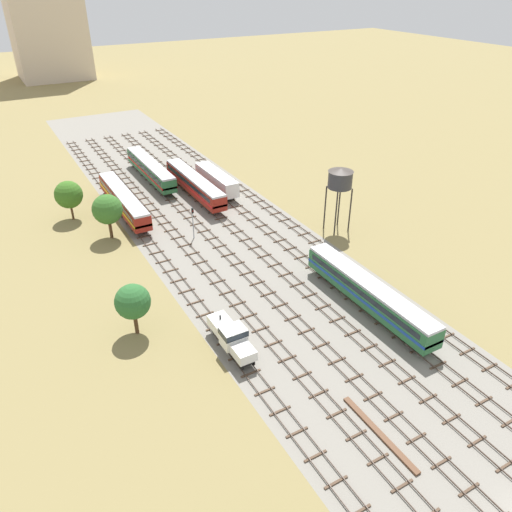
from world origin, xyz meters
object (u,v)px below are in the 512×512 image
at_px(passenger_coach_far_left_mid, 123,200).
at_px(passenger_coach_centre_midfar, 195,183).
at_px(shunter_loco_far_left_near, 232,336).
at_px(signal_post_nearest, 193,219).
at_px(water_tower, 340,179).
at_px(passenger_coach_centre_left_farther, 150,169).
at_px(freight_boxcar_centre_right_far, 216,179).
at_px(passenger_coach_centre_right_nearest, 368,292).

relative_size(passenger_coach_far_left_mid, passenger_coach_centre_midfar, 1.00).
xyz_separation_m(shunter_loco_far_left_near, signal_post_nearest, (6.96, 27.24, 1.43)).
bearing_deg(water_tower, passenger_coach_centre_left_farther, 118.22).
height_order(freight_boxcar_centre_right_far, passenger_coach_centre_left_farther, passenger_coach_centre_left_farther).
bearing_deg(passenger_coach_centre_right_nearest, passenger_coach_centre_left_farther, 99.40).
bearing_deg(water_tower, shunter_loco_far_left_near, -147.44).
bearing_deg(water_tower, passenger_coach_centre_midfar, 121.23).
distance_m(freight_boxcar_centre_right_far, signal_post_nearest, 19.65).
distance_m(passenger_coach_centre_midfar, signal_post_nearest, 17.14).
bearing_deg(passenger_coach_centre_left_farther, freight_boxcar_centre_right_far, -51.43).
bearing_deg(freight_boxcar_centre_right_far, passenger_coach_centre_right_nearest, -90.01).
bearing_deg(passenger_coach_far_left_mid, passenger_coach_centre_left_farther, 53.85).
relative_size(shunter_loco_far_left_near, signal_post_nearest, 1.56).
relative_size(shunter_loco_far_left_near, passenger_coach_far_left_mid, 0.38).
height_order(passenger_coach_far_left_mid, freight_boxcar_centre_right_far, passenger_coach_far_left_mid).
height_order(passenger_coach_centre_right_nearest, passenger_coach_centre_midfar, same).
bearing_deg(signal_post_nearest, passenger_coach_centre_left_farther, 85.17).
height_order(passenger_coach_centre_right_nearest, signal_post_nearest, signal_post_nearest).
height_order(passenger_coach_centre_right_nearest, water_tower, water_tower).
distance_m(shunter_loco_far_left_near, passenger_coach_centre_midfar, 45.09).
height_order(passenger_coach_far_left_mid, signal_post_nearest, signal_post_nearest).
relative_size(passenger_coach_centre_right_nearest, water_tower, 2.04).
relative_size(passenger_coach_centre_right_nearest, passenger_coach_centre_left_farther, 1.00).
relative_size(freight_boxcar_centre_right_far, passenger_coach_centre_left_farther, 0.64).
relative_size(water_tower, signal_post_nearest, 1.99).
relative_size(freight_boxcar_centre_right_far, water_tower, 1.30).
relative_size(passenger_coach_centre_left_farther, water_tower, 2.04).
bearing_deg(passenger_coach_centre_right_nearest, shunter_loco_far_left_near, 175.72).
xyz_separation_m(passenger_coach_centre_right_nearest, passenger_coach_centre_left_farther, (-9.29, 56.10, 0.00)).
xyz_separation_m(shunter_loco_far_left_near, passenger_coach_centre_midfar, (13.93, 42.88, 0.60)).
relative_size(freight_boxcar_centre_right_far, signal_post_nearest, 2.58).
bearing_deg(passenger_coach_far_left_mid, passenger_coach_centre_midfar, 3.60).
height_order(passenger_coach_far_left_mid, water_tower, water_tower).
distance_m(passenger_coach_centre_right_nearest, water_tower, 23.15).
bearing_deg(passenger_coach_centre_left_farther, passenger_coach_far_left_mid, -126.15).
bearing_deg(freight_boxcar_centre_right_far, passenger_coach_centre_midfar, -177.80).
height_order(passenger_coach_centre_midfar, signal_post_nearest, signal_post_nearest).
distance_m(passenger_coach_centre_right_nearest, passenger_coach_centre_midfar, 44.51).
relative_size(passenger_coach_centre_right_nearest, freight_boxcar_centre_right_far, 1.57).
xyz_separation_m(freight_boxcar_centre_right_far, passenger_coach_centre_left_farther, (-9.29, 11.65, 0.16)).
xyz_separation_m(freight_boxcar_centre_right_far, signal_post_nearest, (-11.61, -15.82, 0.99)).
relative_size(passenger_coach_centre_midfar, signal_post_nearest, 4.06).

